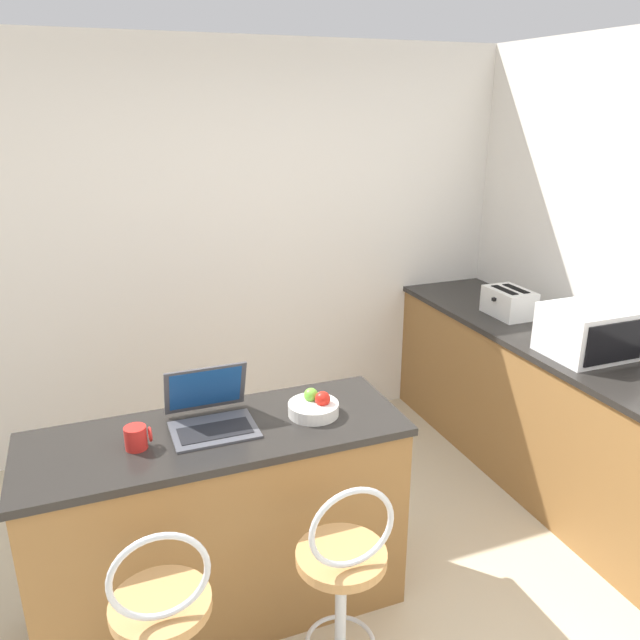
% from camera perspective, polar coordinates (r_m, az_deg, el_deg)
% --- Properties ---
extents(wall_back, '(12.00, 0.06, 2.60)m').
position_cam_1_polar(wall_back, '(4.15, -8.57, 6.32)').
color(wall_back, silver).
rests_on(wall_back, ground_plane).
extents(breakfast_bar, '(1.59, 0.57, 0.92)m').
position_cam_1_polar(breakfast_bar, '(2.92, -8.95, -17.88)').
color(breakfast_bar, olive).
rests_on(breakfast_bar, ground_plane).
extents(counter_right, '(0.66, 2.73, 0.92)m').
position_cam_1_polar(counter_right, '(4.00, 20.89, -8.08)').
color(counter_right, olive).
rests_on(counter_right, ground_plane).
extents(bar_stool_far, '(0.40, 0.40, 0.99)m').
position_cam_1_polar(bar_stool_far, '(2.57, 2.06, -24.00)').
color(bar_stool_far, silver).
rests_on(bar_stool_far, ground_plane).
extents(laptop, '(0.35, 0.32, 0.25)m').
position_cam_1_polar(laptop, '(2.69, -10.00, -8.22)').
color(laptop, '#47474C').
rests_on(laptop, breakfast_bar).
extents(microwave, '(0.52, 0.37, 0.27)m').
position_cam_1_polar(microwave, '(3.66, 23.85, -0.86)').
color(microwave, white).
rests_on(microwave, counter_right).
extents(toaster, '(0.24, 0.31, 0.18)m').
position_cam_1_polar(toaster, '(4.15, 16.89, 1.55)').
color(toaster, silver).
rests_on(toaster, counter_right).
extents(mug_red, '(0.11, 0.09, 0.09)m').
position_cam_1_polar(mug_red, '(2.59, -16.42, -10.27)').
color(mug_red, red).
rests_on(mug_red, breakfast_bar).
extents(fruit_bowl, '(0.22, 0.22, 0.11)m').
position_cam_1_polar(fruit_bowl, '(2.74, -0.48, -7.88)').
color(fruit_bowl, silver).
rests_on(fruit_bowl, breakfast_bar).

